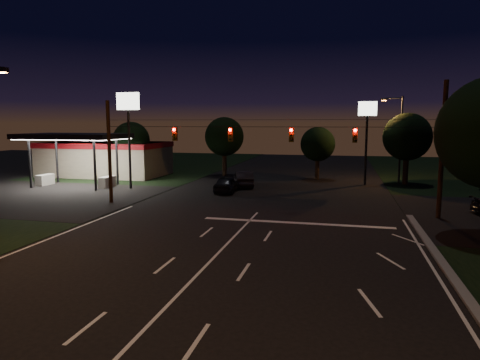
% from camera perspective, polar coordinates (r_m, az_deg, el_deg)
% --- Properties ---
extents(ground, '(140.00, 140.00, 0.00)m').
position_cam_1_polar(ground, '(17.25, -7.06, -13.76)').
color(ground, black).
rests_on(ground, ground).
extents(cross_street_left, '(20.00, 16.00, 0.02)m').
position_cam_1_polar(cross_street_left, '(40.79, -25.81, -2.00)').
color(cross_street_left, black).
rests_on(cross_street_left, ground).
extents(stop_bar, '(12.00, 0.50, 0.01)m').
position_cam_1_polar(stop_bar, '(27.38, 7.50, -5.68)').
color(stop_bar, silver).
rests_on(stop_bar, ground).
extents(utility_pole_right, '(0.30, 0.30, 9.00)m').
position_cam_1_polar(utility_pole_right, '(31.29, 24.89, -4.67)').
color(utility_pole_right, black).
rests_on(utility_pole_right, ground).
extents(utility_pole_left, '(0.28, 0.28, 8.00)m').
position_cam_1_polar(utility_pole_left, '(35.42, -16.77, -2.91)').
color(utility_pole_left, black).
rests_on(utility_pole_left, ground).
extents(signal_span, '(24.00, 0.40, 1.56)m').
position_cam_1_polar(signal_span, '(30.53, 2.74, 6.16)').
color(signal_span, black).
rests_on(signal_span, ground).
extents(gas_station, '(14.20, 16.10, 5.25)m').
position_cam_1_polar(gas_station, '(53.27, -17.71, 3.06)').
color(gas_station, gray).
rests_on(gas_station, ground).
extents(pole_sign_left_near, '(2.20, 0.30, 9.10)m').
position_cam_1_polar(pole_sign_left_near, '(41.95, -14.66, 8.33)').
color(pole_sign_left_near, black).
rests_on(pole_sign_left_near, ground).
extents(pole_sign_right, '(1.80, 0.30, 8.40)m').
position_cam_1_polar(pole_sign_right, '(45.07, 16.58, 7.25)').
color(pole_sign_right, black).
rests_on(pole_sign_right, ground).
extents(street_light_right_far, '(2.20, 0.35, 9.00)m').
position_cam_1_polar(street_light_right_far, '(47.34, 20.34, 5.89)').
color(street_light_right_far, black).
rests_on(street_light_right_far, ground).
extents(tree_far_a, '(4.20, 4.20, 6.42)m').
position_cam_1_polar(tree_far_a, '(51.02, -14.21, 5.11)').
color(tree_far_a, black).
rests_on(tree_far_a, ground).
extents(tree_far_b, '(4.60, 4.60, 6.98)m').
position_cam_1_polar(tree_far_b, '(51.04, -2.04, 5.74)').
color(tree_far_b, black).
rests_on(tree_far_b, ground).
extents(tree_far_c, '(3.80, 3.80, 5.86)m').
position_cam_1_polar(tree_far_c, '(48.25, 10.35, 4.67)').
color(tree_far_c, black).
rests_on(tree_far_c, ground).
extents(tree_far_d, '(4.80, 4.80, 7.30)m').
position_cam_1_polar(tree_far_d, '(46.59, 21.40, 5.31)').
color(tree_far_d, black).
rests_on(tree_far_d, ground).
extents(car_oncoming_a, '(1.87, 4.36, 1.47)m').
position_cam_1_polar(car_oncoming_a, '(38.85, -1.78, -0.59)').
color(car_oncoming_a, black).
rests_on(car_oncoming_a, ground).
extents(car_oncoming_b, '(2.95, 4.90, 1.53)m').
position_cam_1_polar(car_oncoming_b, '(42.42, 0.50, 0.15)').
color(car_oncoming_b, black).
rests_on(car_oncoming_b, ground).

